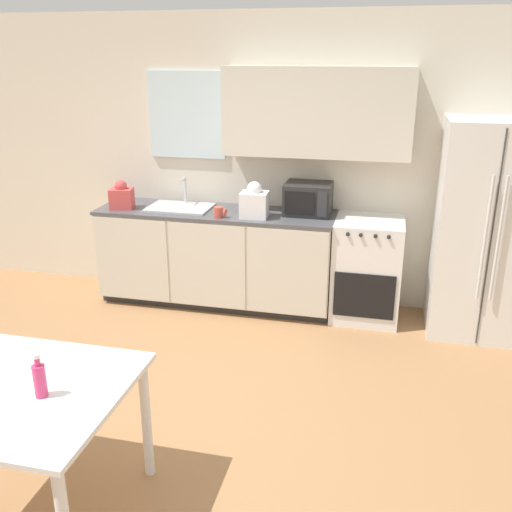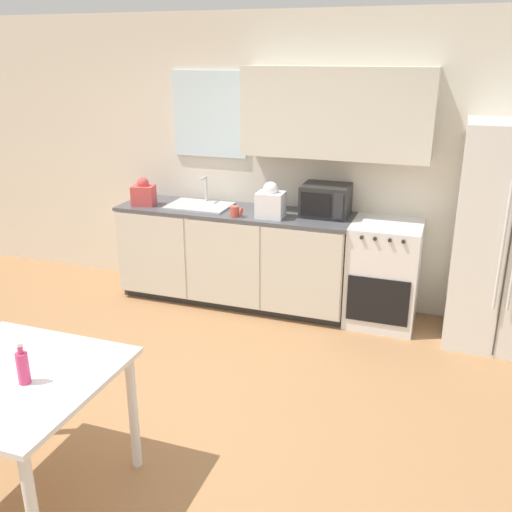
{
  "view_description": "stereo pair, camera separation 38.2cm",
  "coord_description": "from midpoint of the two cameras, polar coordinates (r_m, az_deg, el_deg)",
  "views": [
    {
      "loc": [
        1.28,
        -2.92,
        2.34
      ],
      "look_at": [
        0.46,
        0.59,
        1.05
      ],
      "focal_mm": 40.0,
      "sensor_mm": 36.0,
      "label": 1
    },
    {
      "loc": [
        1.65,
        -2.81,
        2.34
      ],
      "look_at": [
        0.46,
        0.59,
        1.05
      ],
      "focal_mm": 40.0,
      "sensor_mm": 36.0,
      "label": 2
    }
  ],
  "objects": [
    {
      "name": "ground_plane",
      "position": [
        3.98,
        -11.7,
        -16.8
      ],
      "size": [
        12.0,
        12.0,
        0.0
      ],
      "primitive_type": "plane",
      "color": "#9E7047"
    },
    {
      "name": "wall_back",
      "position": [
        5.46,
        -1.44,
        10.22
      ],
      "size": [
        12.0,
        0.38,
        2.7
      ],
      "color": "beige",
      "rests_on": "ground_plane"
    },
    {
      "name": "kitchen_counter",
      "position": [
        5.53,
        -5.93,
        -0.13
      ],
      "size": [
        2.26,
        0.64,
        0.93
      ],
      "color": "#333333",
      "rests_on": "ground_plane"
    },
    {
      "name": "oven_range",
      "position": [
        5.27,
        9.0,
        -1.36
      ],
      "size": [
        0.61,
        0.61,
        0.93
      ],
      "color": "white",
      "rests_on": "ground_plane"
    },
    {
      "name": "refrigerator",
      "position": [
        5.12,
        19.94,
        2.41
      ],
      "size": [
        0.8,
        0.73,
        1.84
      ],
      "color": "silver",
      "rests_on": "ground_plane"
    },
    {
      "name": "kitchen_sink",
      "position": [
        5.52,
        -9.59,
        4.87
      ],
      "size": [
        0.6,
        0.42,
        0.27
      ],
      "color": "#B7BABC",
      "rests_on": "kitchen_counter"
    },
    {
      "name": "microwave",
      "position": [
        5.23,
        3.15,
        5.72
      ],
      "size": [
        0.42,
        0.37,
        0.28
      ],
      "color": "#282828",
      "rests_on": "kitchen_counter"
    },
    {
      "name": "coffee_mug",
      "position": [
        5.15,
        -5.84,
        4.35
      ],
      "size": [
        0.12,
        0.08,
        0.1
      ],
      "color": "#BF4C3F",
      "rests_on": "kitchen_counter"
    },
    {
      "name": "grocery_bag_0",
      "position": [
        5.12,
        -2.31,
        5.38
      ],
      "size": [
        0.25,
        0.21,
        0.33
      ],
      "rotation": [
        0.0,
        0.0,
        0.04
      ],
      "color": "white",
      "rests_on": "kitchen_counter"
    },
    {
      "name": "grocery_bag_1",
      "position": [
        5.62,
        -15.22,
        5.76
      ],
      "size": [
        0.24,
        0.22,
        0.27
      ],
      "rotation": [
        0.0,
        0.0,
        0.23
      ],
      "color": "#D14C4C",
      "rests_on": "kitchen_counter"
    },
    {
      "name": "dining_table",
      "position": [
        3.22,
        -25.23,
        -13.73
      ],
      "size": [
        0.98,
        0.97,
        0.78
      ],
      "color": "white",
      "rests_on": "ground_plane"
    },
    {
      "name": "drink_bottle",
      "position": [
        3.03,
        -24.32,
        -11.28
      ],
      "size": [
        0.06,
        0.06,
        0.23
      ],
      "color": "#DB386B",
      "rests_on": "dining_table"
    }
  ]
}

